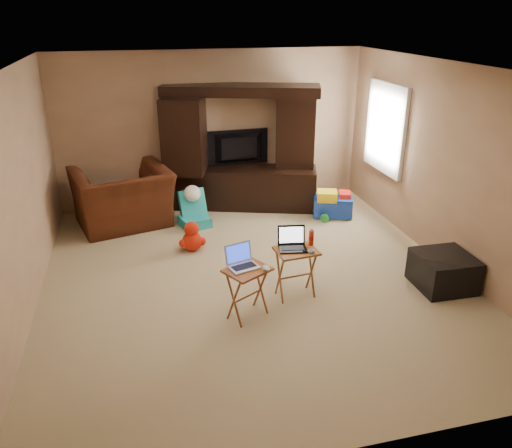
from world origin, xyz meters
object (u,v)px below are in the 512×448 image
object	(u,v)px
laptop_right	(293,240)
mouse_left	(266,268)
ottoman	(443,271)
water_bottle	(311,238)
push_toy	(333,204)
tray_table_right	(296,273)
plush_toy	(192,236)
tray_table_left	(248,293)
mouse_right	(311,251)
laptop_left	(244,258)
recliner	(123,198)
television	(240,149)
child_rocker	(194,210)
entertainment_center	(241,148)

from	to	relation	value
laptop_right	mouse_left	bearing A→B (deg)	-128.56
ottoman	water_bottle	size ratio (longest dim) A/B	3.49
push_toy	mouse_left	world-z (taller)	mouse_left
tray_table_right	plush_toy	bearing A→B (deg)	118.68
push_toy	tray_table_left	distance (m)	3.10
push_toy	tray_table_left	bearing A→B (deg)	-109.81
tray_table_left	laptop_right	distance (m)	0.78
ottoman	mouse_right	size ratio (longest dim) A/B	5.29
laptop_left	tray_table_left	bearing A→B (deg)	-61.20
recliner	mouse_right	world-z (taller)	recliner
recliner	water_bottle	bearing A→B (deg)	115.13
television	push_toy	distance (m)	1.77
child_rocker	mouse_left	xyz separation A→B (m)	(0.42, -2.63, 0.33)
entertainment_center	television	bearing A→B (deg)	108.07
recliner	push_toy	world-z (taller)	recliner
child_rocker	entertainment_center	bearing A→B (deg)	20.74
recliner	child_rocker	distance (m)	1.09
plush_toy	mouse_left	bearing A→B (deg)	-72.95
tray_table_right	mouse_left	xyz separation A→B (m)	(-0.44, -0.35, 0.31)
entertainment_center	plush_toy	bearing A→B (deg)	-106.50
laptop_left	mouse_left	world-z (taller)	laptop_left
tray_table_right	laptop_left	xyz separation A→B (m)	(-0.66, -0.25, 0.40)
ottoman	water_bottle	distance (m)	1.67
television	laptop_left	size ratio (longest dim) A/B	3.36
child_rocker	ottoman	bearing A→B (deg)	-59.95
tray_table_right	laptop_left	size ratio (longest dim) A/B	1.96
push_toy	mouse_right	distance (m)	2.57
water_bottle	ottoman	bearing A→B (deg)	-10.74
mouse_right	laptop_left	bearing A→B (deg)	-170.78
ottoman	tray_table_right	world-z (taller)	tray_table_right
tray_table_left	laptop_left	distance (m)	0.41
child_rocker	television	bearing A→B (deg)	26.03
ottoman	mouse_right	world-z (taller)	mouse_right
ottoman	mouse_left	distance (m)	2.26
recliner	mouse_left	bearing A→B (deg)	101.63
ottoman	laptop_right	world-z (taller)	laptop_right
ottoman	tray_table_right	distance (m)	1.79
push_toy	tray_table_right	xyz separation A→B (m)	(-1.32, -2.13, 0.07)
plush_toy	laptop_right	xyz separation A→B (m)	(0.96, -1.45, 0.50)
laptop_left	tray_table_right	bearing A→B (deg)	4.44
mouse_right	tray_table_right	bearing A→B (deg)	137.29
child_rocker	push_toy	size ratio (longest dim) A/B	0.90
plush_toy	laptop_left	size ratio (longest dim) A/B	1.41
entertainment_center	child_rocker	distance (m)	1.33
tray_table_left	laptop_right	size ratio (longest dim) A/B	1.87
ottoman	tray_table_left	size ratio (longest dim) A/B	1.10
recliner	push_toy	bearing A→B (deg)	157.12
entertainment_center	laptop_left	distance (m)	3.29
television	recliner	bearing A→B (deg)	11.89
push_toy	tray_table_right	world-z (taller)	tray_table_right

